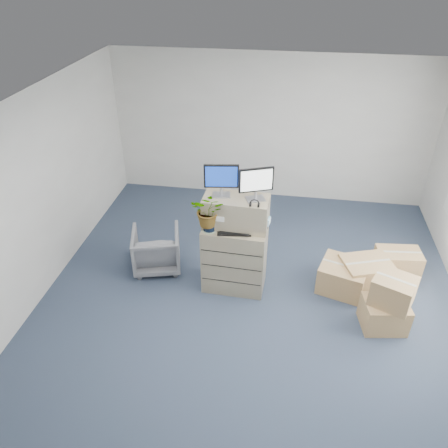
{
  "coord_description": "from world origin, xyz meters",
  "views": [
    {
      "loc": [
        0.37,
        -4.41,
        4.37
      ],
      "look_at": [
        -0.39,
        0.4,
        1.21
      ],
      "focal_mm": 35.0,
      "sensor_mm": 36.0,
      "label": 1
    }
  ],
  "objects": [
    {
      "name": "mouse",
      "position": [
        0.1,
        0.52,
        1.05
      ],
      "size": [
        0.1,
        0.08,
        0.03
      ],
      "primitive_type": "ellipsoid",
      "rotation": [
        0.0,
        0.0,
        -0.31
      ],
      "color": "silver",
      "rests_on": "filing_cabinet_lower"
    },
    {
      "name": "headphones",
      "position": [
        -0.0,
        0.47,
        1.52
      ],
      "size": [
        0.13,
        0.02,
        0.13
      ],
      "primitive_type": "torus",
      "rotation": [
        1.57,
        0.0,
        -0.04
      ],
      "color": "black",
      "rests_on": "filing_cabinet_upper"
    },
    {
      "name": "keyboard",
      "position": [
        -0.27,
        0.47,
        1.05
      ],
      "size": [
        0.48,
        0.25,
        0.02
      ],
      "primitive_type": "cube",
      "rotation": [
        0.0,
        0.0,
        0.13
      ],
      "color": "black",
      "rests_on": "filing_cabinet_lower"
    },
    {
      "name": "cardboard_boxes",
      "position": [
        1.71,
        0.67,
        0.27
      ],
      "size": [
        1.57,
        1.64,
        0.8
      ],
      "color": "#A2874E",
      "rests_on": "ground"
    },
    {
      "name": "water_bottle",
      "position": [
        -0.15,
        0.62,
        1.17
      ],
      "size": [
        0.07,
        0.07,
        0.26
      ],
      "primitive_type": "cylinder",
      "color": "gray",
      "rests_on": "filing_cabinet_lower"
    },
    {
      "name": "potted_plant",
      "position": [
        -0.61,
        0.47,
        1.3
      ],
      "size": [
        0.49,
        0.53,
        0.47
      ],
      "rotation": [
        0.0,
        0.0,
        -0.04
      ],
      "color": "#9AB08D",
      "rests_on": "filing_cabinet_lower"
    },
    {
      "name": "office_chair",
      "position": [
        -1.53,
        0.85,
        0.36
      ],
      "size": [
        0.86,
        0.83,
        0.73
      ],
      "primitive_type": "imported",
      "rotation": [
        0.0,
        0.0,
        3.41
      ],
      "color": "#5B5B5F",
      "rests_on": "ground"
    },
    {
      "name": "wall_back",
      "position": [
        0.0,
        3.51,
        1.4
      ],
      "size": [
        6.0,
        0.02,
        2.8
      ],
      "primitive_type": "cube",
      "color": "#BAB7B0",
      "rests_on": "ground"
    },
    {
      "name": "monitor_right",
      "position": [
        -0.01,
        0.64,
        1.74
      ],
      "size": [
        0.44,
        0.25,
        0.46
      ],
      "rotation": [
        0.0,
        0.0,
        0.37
      ],
      "color": "#99999E",
      "rests_on": "filing_cabinet_upper"
    },
    {
      "name": "phone_dock",
      "position": [
        -0.29,
        0.63,
        1.08
      ],
      "size": [
        0.06,
        0.05,
        0.14
      ],
      "rotation": [
        0.0,
        0.0,
        -0.04
      ],
      "color": "silver",
      "rests_on": "filing_cabinet_lower"
    },
    {
      "name": "ground",
      "position": [
        0.0,
        0.0,
        0.0
      ],
      "size": [
        7.0,
        7.0,
        0.0
      ],
      "primitive_type": "plane",
      "color": "#232B40",
      "rests_on": "ground"
    },
    {
      "name": "tissue_box",
      "position": [
        0.07,
        0.67,
        1.15
      ],
      "size": [
        0.28,
        0.17,
        0.1
      ],
      "primitive_type": "cube",
      "rotation": [
        0.0,
        0.0,
        -0.16
      ],
      "color": "#43A6E3",
      "rests_on": "external_drive"
    },
    {
      "name": "external_drive",
      "position": [
        0.08,
        0.7,
        1.07
      ],
      "size": [
        0.23,
        0.18,
        0.06
      ],
      "primitive_type": "cube",
      "rotation": [
        0.0,
        0.0,
        -0.15
      ],
      "color": "black",
      "rests_on": "filing_cabinet_lower"
    },
    {
      "name": "filing_cabinet_upper",
      "position": [
        -0.27,
        0.65,
        1.26
      ],
      "size": [
        0.91,
        0.48,
        0.44
      ],
      "primitive_type": "cube",
      "rotation": [
        0.0,
        0.0,
        -0.04
      ],
      "color": "tan",
      "rests_on": "filing_cabinet_lower"
    },
    {
      "name": "monitor_left",
      "position": [
        -0.47,
        0.68,
        1.74
      ],
      "size": [
        0.46,
        0.21,
        0.46
      ],
      "rotation": [
        0.0,
        0.0,
        0.14
      ],
      "color": "#99999E",
      "rests_on": "filing_cabinet_upper"
    },
    {
      "name": "filing_cabinet_lower",
      "position": [
        -0.27,
        0.6,
        0.52
      ],
      "size": [
        0.91,
        0.58,
        1.04
      ],
      "primitive_type": "cube",
      "rotation": [
        0.0,
        0.0,
        -0.04
      ],
      "color": "tan",
      "rests_on": "ground"
    }
  ]
}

